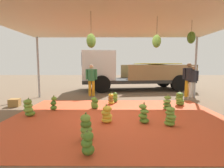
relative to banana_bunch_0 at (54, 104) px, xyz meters
The scene contains 20 objects.
ground_plane 3.12m from the banana_bunch_0, 43.71° to the left, with size 40.00×40.00×0.00m, color brown.
tarp_orange 2.41m from the banana_bunch_0, 20.73° to the right, with size 6.51×5.01×0.01m, color #D1512D.
tent_canopy 3.61m from the banana_bunch_0, 22.52° to the right, with size 8.00×7.00×2.97m.
banana_bunch_0 is the anchor object (origin of this frame).
banana_bunch_1 2.32m from the banana_bunch_0, 35.04° to the right, with size 0.42×0.42×0.51m.
banana_bunch_2 3.98m from the banana_bunch_0, ahead, with size 0.42×0.42×0.55m.
banana_bunch_3 3.44m from the banana_bunch_0, 61.60° to the right, with size 0.32×0.32×0.45m.
banana_bunch_4 3.20m from the banana_bunch_0, 24.95° to the right, with size 0.35×0.35×0.57m.
banana_bunch_5 2.19m from the banana_bunch_0, 24.82° to the left, with size 0.35×0.37×0.49m.
banana_bunch_6 1.42m from the banana_bunch_0, ahead, with size 0.36×0.35×0.46m.
banana_bunch_7 2.83m from the banana_bunch_0, 57.71° to the right, with size 0.36×0.36×0.57m.
banana_bunch_8 3.88m from the banana_bunch_0, 23.89° to the right, with size 0.36×0.39×0.56m.
banana_bunch_10 4.73m from the banana_bunch_0, ahead, with size 0.44×0.46×0.56m.
banana_bunch_12 0.91m from the banana_bunch_0, 122.84° to the right, with size 0.41×0.41×0.57m.
banana_bunch_13 2.51m from the banana_bunch_0, 30.79° to the left, with size 0.35×0.38×0.45m.
cargo_truck_main 6.15m from the banana_bunch_0, 57.80° to the left, with size 7.09×3.30×2.40m.
worker_0 6.40m from the banana_bunch_0, 24.02° to the left, with size 0.62×0.38×1.68m.
worker_1 6.49m from the banana_bunch_0, 22.75° to the left, with size 0.56×0.34×1.53m.
worker_2 3.10m from the banana_bunch_0, 71.28° to the left, with size 0.59×0.36×1.60m.
crate_0 1.78m from the banana_bunch_0, 161.93° to the left, with size 0.36×0.36×0.29m, color olive.
Camera 1 is at (-0.17, -5.01, 1.56)m, focal length 27.50 mm.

